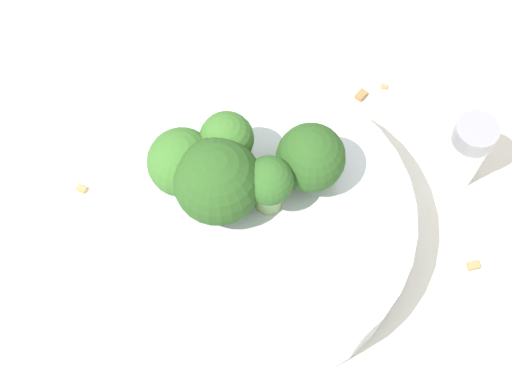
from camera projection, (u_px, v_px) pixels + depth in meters
ground_plane at (256, 239)px, 0.54m from camera, size 3.00×3.00×0.00m
bowl at (256, 226)px, 0.51m from camera, size 0.22×0.22×0.05m
broccoli_floret_0 at (227, 141)px, 0.48m from camera, size 0.04×0.04×0.05m
broccoli_floret_1 at (182, 163)px, 0.48m from camera, size 0.05×0.05×0.05m
broccoli_floret_2 at (314, 162)px, 0.48m from camera, size 0.05×0.05×0.05m
broccoli_floret_3 at (218, 182)px, 0.46m from camera, size 0.06×0.06×0.06m
broccoli_floret_4 at (270, 185)px, 0.47m from camera, size 0.03×0.03×0.05m
pepper_shaker at (466, 151)px, 0.53m from camera, size 0.03×0.03×0.07m
almond_crumb_0 at (81, 188)px, 0.55m from camera, size 0.01×0.01×0.01m
almond_crumb_1 at (384, 86)px, 0.59m from camera, size 0.01×0.01×0.01m
almond_crumb_2 at (361, 94)px, 0.59m from camera, size 0.01×0.01×0.01m
almond_crumb_3 at (474, 264)px, 0.53m from camera, size 0.01×0.01×0.01m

